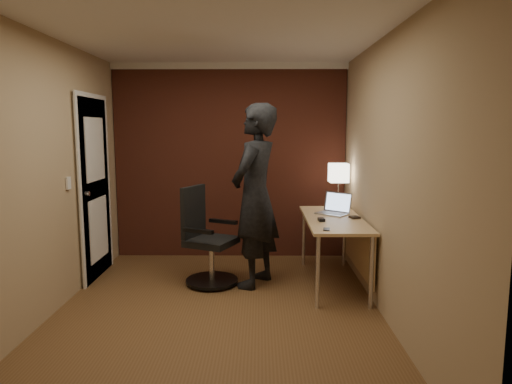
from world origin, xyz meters
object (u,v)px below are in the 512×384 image
Objects in this scene: laptop at (335,208)px; wallet at (355,217)px; desk at (340,230)px; desk_lamp at (339,173)px; office_chair at (206,242)px; mouse at (321,220)px; person at (255,196)px; phone at (327,229)px.

laptop reaches higher than wallet.
desk_lamp is (0.07, 0.62, 0.55)m from desk.
mouse is at bearing -8.18° from office_chair.
person reaches higher than office_chair.
person reaches higher than phone.
phone is 1.05× the size of wallet.
phone is (-0.00, -0.40, -0.01)m from mouse.
desk_lamp reaches higher than office_chair.
mouse is 0.10× the size of office_chair.
office_chair reaches higher than phone.
wallet reaches higher than desk.
laptop is 3.64× the size of phone.
mouse is 0.74m from person.
mouse is 0.41m from wallet.
phone is at bearing -104.40° from desk_lamp.
laptop reaches higher than phone.
desk is 1.44× the size of office_chair.
laptop is 3.81× the size of wallet.
laptop is at bearing 131.55° from person.
person is at bearing 162.52° from mouse.
desk is at bearing 32.63° from mouse.
desk is at bearing 171.31° from wallet.
laptop is 0.47m from mouse.
person is at bearing -162.80° from laptop.
person is at bearing -179.53° from wallet.
desk_lamp is at bearing 22.18° from office_chair.
mouse is 0.05× the size of person.
desk_lamp is 0.52m from laptop.
office_chair is at bearing 179.33° from wallet.
mouse is 0.91× the size of wallet.
phone is (-0.23, -0.58, 0.13)m from desk.
phone is 0.91m from person.
desk is 0.99m from person.
laptop is 0.32m from wallet.
laptop is 0.95m from person.
wallet is 1.08m from person.
office_chair is (-1.59, 0.02, -0.28)m from wallet.
desk_lamp reaches higher than laptop.
mouse is 1.26m from office_chair.
laptop is 1.48m from office_chair.
desk is at bearing -96.82° from desk_lamp.
laptop is 0.85m from phone.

